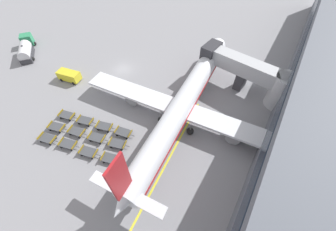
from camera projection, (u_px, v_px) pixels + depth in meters
ground_plane at (123, 69)px, 43.82m from camera, size 500.00×500.00×0.00m
terminal_wing at (334, 130)px, 27.44m from camera, size 14.76×108.83×12.13m
jet_bridge at (255, 75)px, 36.49m from camera, size 17.77×6.04×6.49m
airplane at (183, 103)px, 33.48m from camera, size 35.40×39.04×11.52m
fuel_tanker_primary at (26, 50)px, 46.29m from camera, size 8.55×7.60×3.03m
service_van at (69, 76)px, 40.93m from camera, size 4.69×3.01×1.92m
baggage_dolly_row_near_col_a at (48, 139)px, 32.20m from camera, size 3.31×2.05×0.92m
baggage_dolly_row_near_col_b at (68, 144)px, 31.56m from camera, size 3.30×2.10×0.92m
baggage_dolly_row_near_col_c at (89, 152)px, 30.69m from camera, size 3.31×2.08×0.92m
baggage_dolly_row_near_col_d at (111, 159)px, 30.00m from camera, size 3.30×2.14×0.92m
baggage_dolly_row_mid_a_col_a at (57, 127)px, 33.62m from camera, size 3.30×2.12×0.92m
baggage_dolly_row_mid_a_col_b at (77, 132)px, 33.04m from camera, size 3.30×1.99×0.92m
baggage_dolly_row_mid_a_col_c at (97, 138)px, 32.30m from camera, size 3.31×2.07×0.92m
baggage_dolly_row_mid_a_col_d at (118, 144)px, 31.60m from camera, size 3.30×2.17×0.92m
baggage_dolly_row_mid_b_col_a at (67, 115)px, 35.19m from camera, size 3.31×2.06×0.92m
baggage_dolly_row_mid_b_col_b at (85, 121)px, 34.45m from camera, size 3.30×2.11×0.92m
baggage_dolly_row_mid_b_col_c at (104, 126)px, 33.69m from camera, size 3.30×2.15×0.92m
baggage_dolly_row_mid_b_col_d at (124, 132)px, 32.94m from camera, size 3.30×1.95×0.92m
stand_guidance_stripe at (169, 158)px, 30.57m from camera, size 2.54×24.23×0.01m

